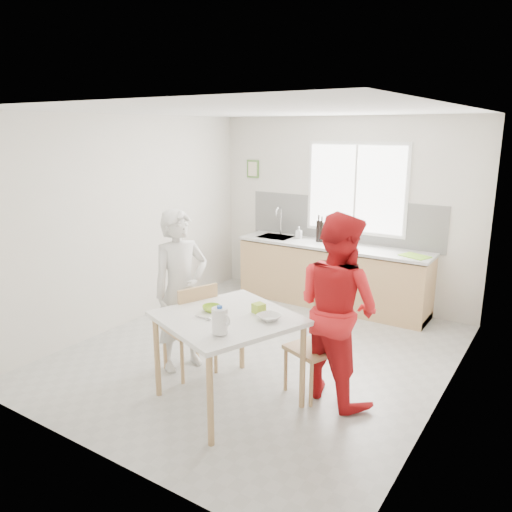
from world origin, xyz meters
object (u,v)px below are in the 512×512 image
(chair_far, at_px, (319,342))
(dining_table, at_px, (228,325))
(bowl_green, at_px, (211,308))
(person_white, at_px, (181,290))
(wine_bottle_a, at_px, (318,231))
(milk_jug, at_px, (220,320))
(wine_bottle_b, at_px, (322,232))
(person_red, at_px, (338,308))
(chair_left, at_px, (193,325))
(bowl_white, at_px, (269,317))

(chair_far, bearing_deg, dining_table, -113.08)
(dining_table, distance_m, chair_far, 0.93)
(chair_far, distance_m, bowl_green, 1.09)
(person_white, height_order, wine_bottle_a, person_white)
(milk_jug, bearing_deg, wine_bottle_b, 122.87)
(chair_far, bearing_deg, person_red, 21.77)
(chair_left, height_order, wine_bottle_b, wine_bottle_b)
(person_red, xyz_separation_m, bowl_white, (-0.43, -0.52, -0.02))
(dining_table, xyz_separation_m, bowl_green, (-0.20, 0.02, 0.12))
(bowl_green, bearing_deg, chair_far, 36.76)
(dining_table, bearing_deg, bowl_white, 18.83)
(bowl_white, bearing_deg, bowl_green, -170.01)
(dining_table, relative_size, person_white, 0.83)
(chair_left, bearing_deg, chair_far, 128.72)
(dining_table, xyz_separation_m, chair_left, (-0.63, 0.24, -0.22))
(milk_jug, distance_m, wine_bottle_b, 3.48)
(dining_table, relative_size, milk_jug, 6.09)
(bowl_green, bearing_deg, wine_bottle_b, 95.89)
(chair_left, height_order, milk_jug, milk_jug)
(chair_left, bearing_deg, wine_bottle_a, -160.52)
(dining_table, distance_m, bowl_green, 0.24)
(chair_far, xyz_separation_m, bowl_green, (-0.83, -0.62, 0.37))
(bowl_green, height_order, wine_bottle_b, wine_bottle_b)
(chair_left, bearing_deg, person_white, -90.00)
(chair_far, height_order, wine_bottle_a, wine_bottle_a)
(milk_jug, bearing_deg, wine_bottle_a, 123.62)
(dining_table, xyz_separation_m, chair_far, (0.62, 0.64, -0.25))
(person_white, bearing_deg, chair_far, -56.80)
(milk_jug, bearing_deg, chair_left, 164.39)
(person_white, relative_size, bowl_green, 10.06)
(dining_table, distance_m, wine_bottle_a, 3.08)
(chair_far, distance_m, bowl_white, 0.68)
(chair_far, xyz_separation_m, wine_bottle_b, (-1.14, 2.39, 0.55))
(dining_table, height_order, person_red, person_red)
(chair_far, height_order, bowl_white, chair_far)
(chair_far, xyz_separation_m, milk_jug, (-0.42, -1.02, 0.47))
(person_white, xyz_separation_m, wine_bottle_a, (0.29, 2.69, 0.21))
(wine_bottle_a, bearing_deg, chair_far, -63.55)
(person_white, xyz_separation_m, wine_bottle_b, (0.33, 2.70, 0.20))
(milk_jug, relative_size, wine_bottle_b, 0.79)
(dining_table, height_order, chair_far, chair_far)
(chair_left, height_order, bowl_white, chair_left)
(person_white, distance_m, wine_bottle_b, 2.73)
(person_red, height_order, milk_jug, person_red)
(bowl_green, relative_size, milk_jug, 0.73)
(wine_bottle_a, bearing_deg, wine_bottle_b, 22.67)
(chair_far, distance_m, person_white, 1.54)
(bowl_white, relative_size, wine_bottle_a, 0.64)
(dining_table, xyz_separation_m, wine_bottle_b, (-0.51, 3.03, 0.30))
(chair_left, distance_m, milk_jug, 1.13)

